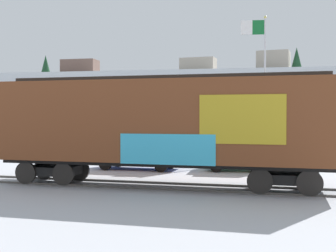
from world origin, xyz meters
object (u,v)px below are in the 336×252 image
flagpole (260,66)px  parked_car_blue (138,153)px  parked_car_green (244,154)px  freight_car (161,123)px

flagpole → parked_car_blue: flagpole is taller
flagpole → parked_car_blue: bearing=-133.2°
parked_car_blue → parked_car_green: 5.46m
flagpole → parked_car_green: bearing=-97.6°
freight_car → parked_car_blue: bearing=113.7°
flagpole → parked_car_blue: size_ratio=2.03×
freight_car → parked_car_blue: size_ratio=2.99×
freight_car → parked_car_green: 6.68m
flagpole → parked_car_green: (-0.85, -6.38, -5.08)m
parked_car_blue → flagpole: bearing=46.8°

